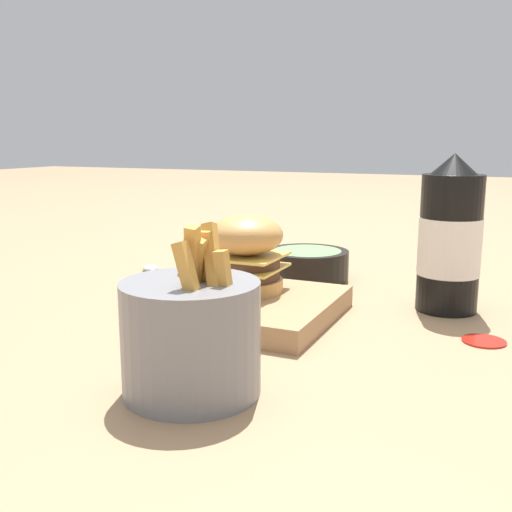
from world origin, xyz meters
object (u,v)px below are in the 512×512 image
serving_board (256,307)px  spoon (154,273)px  burger (246,253)px  ketchup_bottle (450,240)px  side_bowl (307,264)px  fries_basket (191,336)px

serving_board → spoon: serving_board is taller
serving_board → burger: bearing=-132.7°
ketchup_bottle → spoon: 0.45m
burger → side_bowl: 0.20m
serving_board → spoon: 0.27m
fries_basket → spoon: 0.45m
burger → fries_basket: (0.24, 0.06, -0.02)m
ketchup_bottle → side_bowl: ketchup_bottle is taller
fries_basket → side_bowl: size_ratio=1.16×
serving_board → spoon: (-0.14, -0.24, -0.01)m
ketchup_bottle → fries_basket: ketchup_bottle is taller
ketchup_bottle → fries_basket: (0.35, -0.17, -0.04)m
serving_board → ketchup_bottle: size_ratio=1.04×
serving_board → ketchup_bottle: (-0.13, 0.20, 0.08)m
side_bowl → spoon: (0.08, -0.22, -0.02)m
serving_board → fries_basket: size_ratio=1.39×
serving_board → ketchup_bottle: bearing=122.3°
serving_board → side_bowl: bearing=-176.9°
fries_basket → spoon: (-0.35, -0.28, -0.05)m
spoon → ketchup_bottle: bearing=-133.7°
burger → side_bowl: size_ratio=0.75×
fries_basket → spoon: bearing=-142.2°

